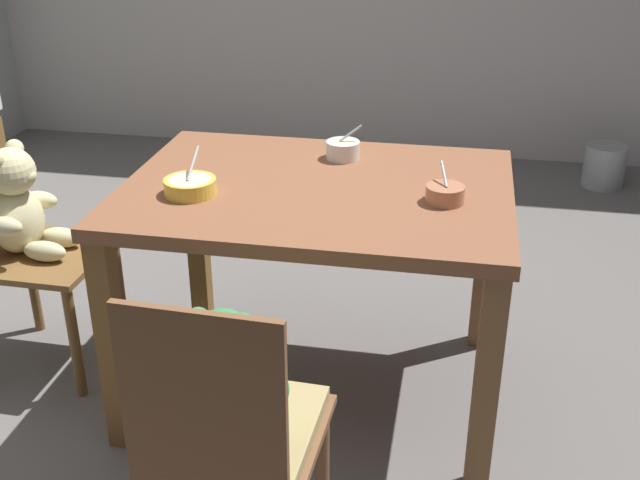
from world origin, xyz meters
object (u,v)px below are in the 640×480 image
dining_table (317,217)px  teddy_chair_near_front (230,417)px  porridge_bowl_terracotta_near_right (445,194)px  porridge_bowl_white_far_center (343,149)px  metal_pail (604,166)px  teddy_chair_near_left (22,222)px  porridge_bowl_yellow_near_left (190,186)px

dining_table → teddy_chair_near_front: bearing=-92.2°
porridge_bowl_terracotta_near_right → porridge_bowl_white_far_center: size_ratio=1.01×
porridge_bowl_white_far_center → metal_pail: bearing=58.1°
dining_table → porridge_bowl_terracotta_near_right: (0.39, -0.06, 0.14)m
teddy_chair_near_left → dining_table: bearing=1.4°
teddy_chair_near_front → porridge_bowl_yellow_near_left: bearing=26.9°
dining_table → porridge_bowl_white_far_center: porridge_bowl_white_far_center is taller
porridge_bowl_yellow_near_left → metal_pail: bearing=55.5°
teddy_chair_near_left → teddy_chair_near_front: bearing=-39.8°
porridge_bowl_white_far_center → metal_pail: 2.33m
metal_pail → teddy_chair_near_front: bearing=-112.6°
dining_table → teddy_chair_near_front: size_ratio=1.33×
metal_pail → teddy_chair_near_left: bearing=-136.0°
dining_table → porridge_bowl_terracotta_near_right: 0.42m
porridge_bowl_yellow_near_left → teddy_chair_near_front: bearing=-65.6°
teddy_chair_near_left → porridge_bowl_terracotta_near_right: 1.42m
porridge_bowl_terracotta_near_right → porridge_bowl_white_far_center: (-0.35, 0.32, 0.00)m
dining_table → teddy_chair_near_front: 0.86m
teddy_chair_near_front → porridge_bowl_terracotta_near_right: 0.93m
porridge_bowl_white_far_center → dining_table: bearing=-98.9°
porridge_bowl_terracotta_near_right → teddy_chair_near_front: bearing=-118.1°
dining_table → porridge_bowl_white_far_center: size_ratio=9.97×
dining_table → porridge_bowl_yellow_near_left: (-0.36, -0.14, 0.13)m
porridge_bowl_yellow_near_left → porridge_bowl_white_far_center: size_ratio=1.40×
dining_table → teddy_chair_near_front: teddy_chair_near_front is taller
dining_table → porridge_bowl_white_far_center: bearing=81.1°
teddy_chair_near_front → porridge_bowl_terracotta_near_right: (0.42, 0.79, 0.25)m
teddy_chair_near_left → porridge_bowl_yellow_near_left: 0.71m
porridge_bowl_yellow_near_left → porridge_bowl_white_far_center: (0.39, 0.39, 0.01)m
dining_table → metal_pail: bearing=60.4°
teddy_chair_near_left → porridge_bowl_yellow_near_left: size_ratio=5.11×
porridge_bowl_yellow_near_left → dining_table: bearing=21.7°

